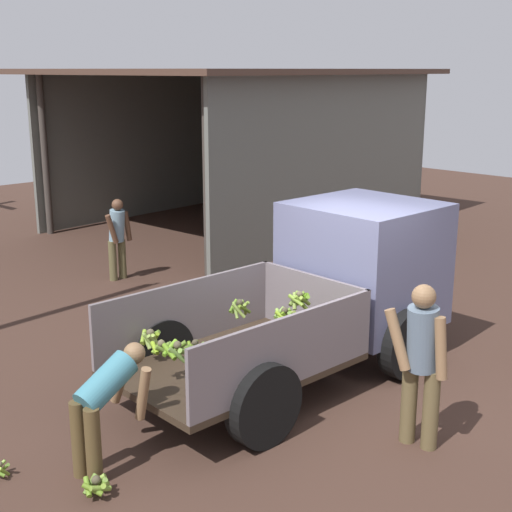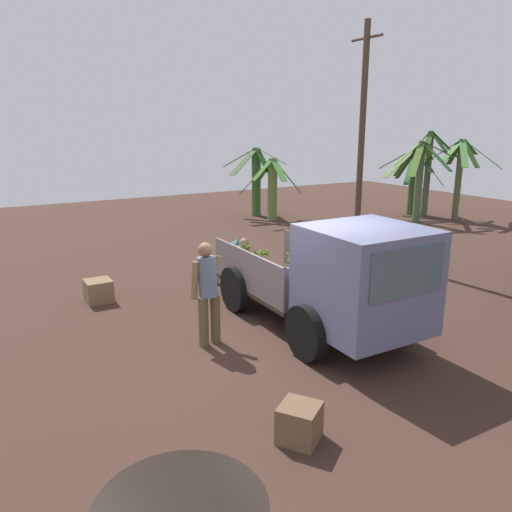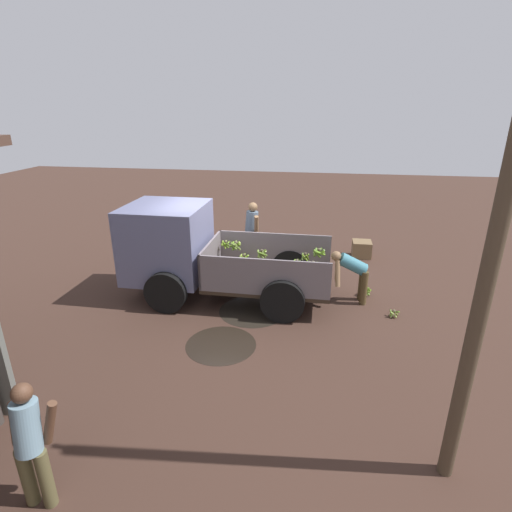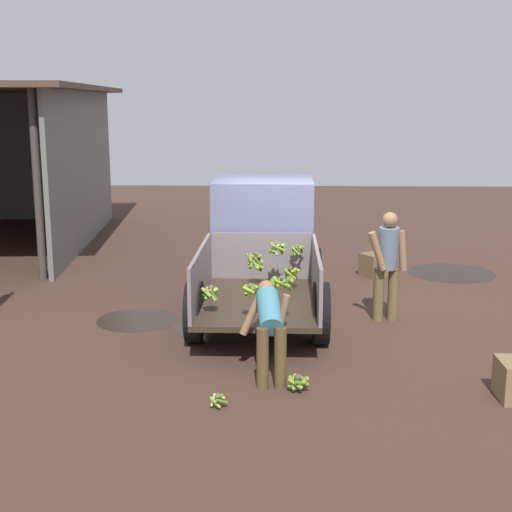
{
  "view_description": "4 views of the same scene",
  "coord_description": "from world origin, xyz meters",
  "px_view_note": "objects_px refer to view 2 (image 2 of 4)",
  "views": [
    {
      "loc": [
        -6.28,
        -5.08,
        3.77
      ],
      "look_at": [
        -0.44,
        1.05,
        1.55
      ],
      "focal_mm": 50.0,
      "sensor_mm": 36.0,
      "label": 1
    },
    {
      "loc": [
        6.69,
        -4.64,
        3.61
      ],
      "look_at": [
        -1.11,
        -0.14,
        1.22
      ],
      "focal_mm": 35.0,
      "sensor_mm": 36.0,
      "label": 2
    },
    {
      "loc": [
        -2.19,
        8.63,
        4.11
      ],
      "look_at": [
        -1.08,
        1.56,
        1.41
      ],
      "focal_mm": 28.0,
      "sensor_mm": 36.0,
      "label": 3
    },
    {
      "loc": [
        -11.43,
        0.32,
        3.42
      ],
      "look_at": [
        -1.27,
        0.63,
        1.21
      ],
      "focal_mm": 50.0,
      "sensor_mm": 36.0,
      "label": 4
    }
  ],
  "objects_px": {
    "utility_pole": "(361,140)",
    "person_worker_loading": "(234,255)",
    "person_foreground_visitor": "(208,289)",
    "banana_bunch_on_ground_1": "(239,269)",
    "wooden_crate_0": "(99,291)",
    "banana_bunch_on_ground_0": "(214,279)",
    "cargo_truck": "(348,281)",
    "wooden_crate_1": "(299,423)"
  },
  "relations": [
    {
      "from": "utility_pole",
      "to": "person_worker_loading",
      "type": "bearing_deg",
      "value": -79.11
    },
    {
      "from": "person_foreground_visitor",
      "to": "banana_bunch_on_ground_1",
      "type": "bearing_deg",
      "value": -45.3
    },
    {
      "from": "person_worker_loading",
      "to": "wooden_crate_0",
      "type": "xyz_separation_m",
      "value": [
        -0.49,
        -2.95,
        -0.5
      ]
    },
    {
      "from": "banana_bunch_on_ground_0",
      "to": "utility_pole",
      "type": "bearing_deg",
      "value": 95.94
    },
    {
      "from": "person_foreground_visitor",
      "to": "banana_bunch_on_ground_1",
      "type": "distance_m",
      "value": 4.24
    },
    {
      "from": "cargo_truck",
      "to": "person_foreground_visitor",
      "type": "height_order",
      "value": "cargo_truck"
    },
    {
      "from": "cargo_truck",
      "to": "utility_pole",
      "type": "xyz_separation_m",
      "value": [
        -4.56,
        4.19,
        2.07
      ]
    },
    {
      "from": "wooden_crate_0",
      "to": "cargo_truck",
      "type": "bearing_deg",
      "value": 36.52
    },
    {
      "from": "person_worker_loading",
      "to": "banana_bunch_on_ground_1",
      "type": "xyz_separation_m",
      "value": [
        -0.85,
        0.57,
        -0.63
      ]
    },
    {
      "from": "utility_pole",
      "to": "person_foreground_visitor",
      "type": "bearing_deg",
      "value": -61.34
    },
    {
      "from": "cargo_truck",
      "to": "banana_bunch_on_ground_1",
      "type": "height_order",
      "value": "cargo_truck"
    },
    {
      "from": "banana_bunch_on_ground_0",
      "to": "wooden_crate_0",
      "type": "xyz_separation_m",
      "value": [
        -0.14,
        -2.61,
        0.11
      ]
    },
    {
      "from": "banana_bunch_on_ground_0",
      "to": "wooden_crate_1",
      "type": "xyz_separation_m",
      "value": [
        5.87,
        -1.69,
        0.1
      ]
    },
    {
      "from": "person_worker_loading",
      "to": "wooden_crate_1",
      "type": "xyz_separation_m",
      "value": [
        5.53,
        -2.03,
        -0.5
      ]
    },
    {
      "from": "person_foreground_visitor",
      "to": "person_worker_loading",
      "type": "bearing_deg",
      "value": -45.66
    },
    {
      "from": "banana_bunch_on_ground_1",
      "to": "wooden_crate_0",
      "type": "distance_m",
      "value": 3.55
    },
    {
      "from": "person_worker_loading",
      "to": "banana_bunch_on_ground_1",
      "type": "height_order",
      "value": "person_worker_loading"
    },
    {
      "from": "cargo_truck",
      "to": "wooden_crate_1",
      "type": "relative_size",
      "value": 10.05
    },
    {
      "from": "banana_bunch_on_ground_1",
      "to": "wooden_crate_0",
      "type": "relative_size",
      "value": 0.42
    },
    {
      "from": "banana_bunch_on_ground_0",
      "to": "banana_bunch_on_ground_1",
      "type": "relative_size",
      "value": 1.31
    },
    {
      "from": "wooden_crate_0",
      "to": "banana_bunch_on_ground_1",
      "type": "bearing_deg",
      "value": 95.77
    },
    {
      "from": "person_foreground_visitor",
      "to": "wooden_crate_0",
      "type": "height_order",
      "value": "person_foreground_visitor"
    },
    {
      "from": "cargo_truck",
      "to": "wooden_crate_1",
      "type": "distance_m",
      "value": 2.98
    },
    {
      "from": "wooden_crate_0",
      "to": "utility_pole",
      "type": "bearing_deg",
      "value": 92.73
    },
    {
      "from": "utility_pole",
      "to": "wooden_crate_1",
      "type": "bearing_deg",
      "value": -45.11
    },
    {
      "from": "cargo_truck",
      "to": "utility_pole",
      "type": "height_order",
      "value": "utility_pole"
    },
    {
      "from": "utility_pole",
      "to": "person_foreground_visitor",
      "type": "relative_size",
      "value": 3.54
    },
    {
      "from": "person_foreground_visitor",
      "to": "person_worker_loading",
      "type": "height_order",
      "value": "person_foreground_visitor"
    },
    {
      "from": "person_foreground_visitor",
      "to": "banana_bunch_on_ground_1",
      "type": "xyz_separation_m",
      "value": [
        -3.38,
        2.4,
        -0.88
      ]
    },
    {
      "from": "person_worker_loading",
      "to": "banana_bunch_on_ground_0",
      "type": "height_order",
      "value": "person_worker_loading"
    },
    {
      "from": "wooden_crate_0",
      "to": "wooden_crate_1",
      "type": "height_order",
      "value": "wooden_crate_0"
    },
    {
      "from": "utility_pole",
      "to": "banana_bunch_on_ground_1",
      "type": "xyz_separation_m",
      "value": [
        -0.01,
        -3.78,
        -3.09
      ]
    },
    {
      "from": "wooden_crate_0",
      "to": "wooden_crate_1",
      "type": "relative_size",
      "value": 1.17
    },
    {
      "from": "cargo_truck",
      "to": "banana_bunch_on_ground_1",
      "type": "xyz_separation_m",
      "value": [
        -4.57,
        0.41,
        -1.02
      ]
    },
    {
      "from": "banana_bunch_on_ground_1",
      "to": "wooden_crate_1",
      "type": "distance_m",
      "value": 6.89
    },
    {
      "from": "person_foreground_visitor",
      "to": "person_worker_loading",
      "type": "distance_m",
      "value": 3.14
    },
    {
      "from": "cargo_truck",
      "to": "person_foreground_visitor",
      "type": "bearing_deg",
      "value": -120.18
    },
    {
      "from": "cargo_truck",
      "to": "banana_bunch_on_ground_0",
      "type": "xyz_separation_m",
      "value": [
        -4.07,
        -0.51,
        -0.99
      ]
    },
    {
      "from": "cargo_truck",
      "to": "banana_bunch_on_ground_0",
      "type": "height_order",
      "value": "cargo_truck"
    },
    {
      "from": "wooden_crate_1",
      "to": "person_foreground_visitor",
      "type": "bearing_deg",
      "value": 175.98
    },
    {
      "from": "banana_bunch_on_ground_0",
      "to": "wooden_crate_1",
      "type": "height_order",
      "value": "wooden_crate_1"
    },
    {
      "from": "utility_pole",
      "to": "wooden_crate_1",
      "type": "relative_size",
      "value": 13.76
    }
  ]
}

